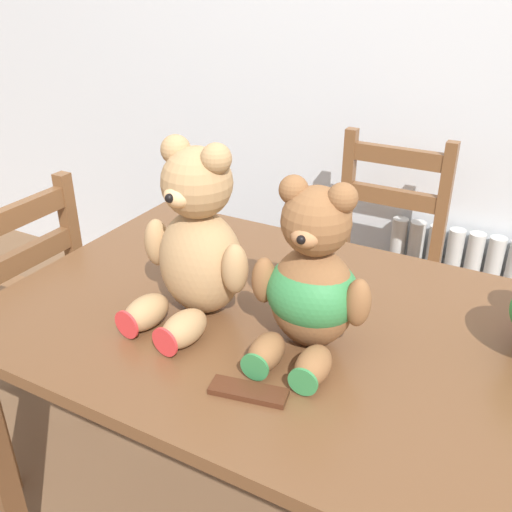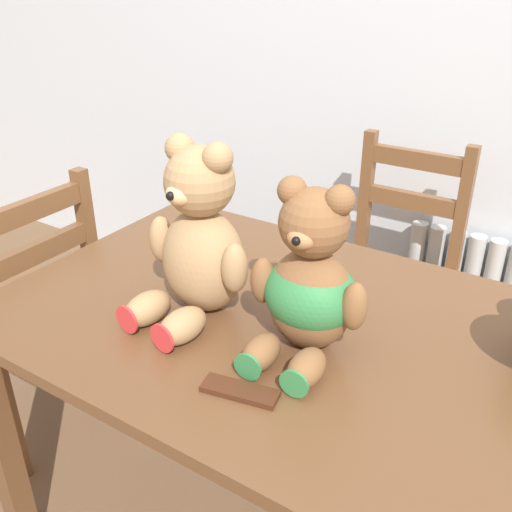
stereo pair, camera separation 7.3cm
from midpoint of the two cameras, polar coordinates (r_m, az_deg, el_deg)
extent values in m
cube|color=silver|center=(2.13, 18.09, 21.89)|extent=(8.00, 0.04, 2.60)
cylinder|color=beige|center=(2.37, 12.67, -2.82)|extent=(0.06, 0.06, 0.58)
cylinder|color=beige|center=(2.36, 14.31, -3.22)|extent=(0.06, 0.06, 0.58)
cylinder|color=beige|center=(2.35, 15.96, -3.62)|extent=(0.06, 0.06, 0.58)
cylinder|color=beige|center=(2.34, 17.64, -4.01)|extent=(0.06, 0.06, 0.58)
cylinder|color=beige|center=(2.33, 19.33, -4.41)|extent=(0.06, 0.06, 0.58)
cylinder|color=beige|center=(2.32, 21.03, -4.81)|extent=(0.06, 0.06, 0.58)
cylinder|color=beige|center=(2.32, 22.74, -5.20)|extent=(0.06, 0.06, 0.58)
cube|color=beige|center=(2.47, 19.98, -10.16)|extent=(0.78, 0.10, 0.04)
cube|color=brown|center=(1.28, 3.45, -7.35)|extent=(1.43, 0.87, 0.03)
cube|color=brown|center=(2.05, -9.07, -5.47)|extent=(0.06, 0.06, 0.72)
cube|color=brown|center=(2.04, 10.29, -3.40)|extent=(0.38, 0.40, 0.03)
cube|color=brown|center=(1.98, 12.75, -12.51)|extent=(0.04, 0.04, 0.42)
cube|color=brown|center=(2.07, 3.54, -9.86)|extent=(0.04, 0.04, 0.42)
cube|color=brown|center=(2.14, 16.33, -1.37)|extent=(0.04, 0.04, 0.94)
cube|color=brown|center=(2.22, 7.75, 0.63)|extent=(0.04, 0.04, 0.94)
cube|color=brown|center=(2.02, 13.04, 9.67)|extent=(0.30, 0.03, 0.06)
cube|color=brown|center=(2.07, 12.62, 5.75)|extent=(0.30, 0.03, 0.06)
cube|color=brown|center=(2.33, -23.31, -7.22)|extent=(0.04, 0.04, 0.45)
cube|color=brown|center=(1.97, -17.96, -4.78)|extent=(0.04, 0.04, 0.91)
cube|color=brown|center=(1.69, -24.44, 3.53)|extent=(0.03, 0.35, 0.06)
cube|color=brown|center=(1.74, -23.63, -0.38)|extent=(0.03, 0.35, 0.06)
ellipsoid|color=tan|center=(1.27, -7.18, -0.62)|extent=(0.21, 0.19, 0.24)
sphere|color=tan|center=(1.19, -7.69, 7.27)|extent=(0.15, 0.15, 0.15)
sphere|color=tan|center=(1.14, -5.87, 9.64)|extent=(0.06, 0.06, 0.06)
sphere|color=tan|center=(1.21, -9.78, 10.41)|extent=(0.06, 0.06, 0.06)
ellipsoid|color=#E5B279|center=(1.16, -9.52, 5.92)|extent=(0.07, 0.06, 0.05)
sphere|color=black|center=(1.14, -10.47, 5.68)|extent=(0.02, 0.02, 0.02)
ellipsoid|color=tan|center=(1.18, -3.90, -1.31)|extent=(0.06, 0.06, 0.11)
ellipsoid|color=tan|center=(1.31, -11.45, 1.32)|extent=(0.06, 0.06, 0.11)
ellipsoid|color=tan|center=(1.20, -8.95, -7.21)|extent=(0.08, 0.13, 0.07)
cylinder|color=red|center=(1.17, -10.90, -8.49)|extent=(0.06, 0.01, 0.06)
ellipsoid|color=tan|center=(1.27, -12.55, -5.54)|extent=(0.08, 0.13, 0.07)
cylinder|color=red|center=(1.24, -14.49, -6.70)|extent=(0.06, 0.01, 0.06)
ellipsoid|color=brown|center=(1.15, 3.85, -4.13)|extent=(0.18, 0.16, 0.22)
sphere|color=brown|center=(1.08, 4.12, 3.49)|extent=(0.14, 0.14, 0.14)
sphere|color=brown|center=(1.04, 6.67, 5.77)|extent=(0.06, 0.06, 0.06)
sphere|color=brown|center=(1.07, 1.84, 6.62)|extent=(0.06, 0.06, 0.06)
ellipsoid|color=#B2794C|center=(1.04, 3.03, 1.95)|extent=(0.06, 0.05, 0.04)
sphere|color=black|center=(1.02, 2.49, 1.60)|extent=(0.02, 0.02, 0.02)
ellipsoid|color=brown|center=(1.10, 8.29, -4.68)|extent=(0.05, 0.05, 0.10)
ellipsoid|color=brown|center=(1.16, -0.99, -2.47)|extent=(0.05, 0.05, 0.10)
ellipsoid|color=brown|center=(1.10, 3.81, -10.93)|extent=(0.07, 0.11, 0.06)
cylinder|color=#337F42|center=(1.06, 2.70, -12.52)|extent=(0.06, 0.01, 0.06)
ellipsoid|color=brown|center=(1.13, -0.83, -9.61)|extent=(0.07, 0.11, 0.06)
cylinder|color=#337F42|center=(1.09, -2.09, -11.09)|extent=(0.06, 0.01, 0.06)
ellipsoid|color=#337F42|center=(1.15, 3.86, -3.67)|extent=(0.20, 0.17, 0.16)
cube|color=#472314|center=(1.08, -2.91, -13.37)|extent=(0.15, 0.07, 0.01)
camera|label=1|loc=(0.04, -91.77, -0.91)|focal=40.00mm
camera|label=2|loc=(0.04, 88.23, 0.91)|focal=40.00mm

